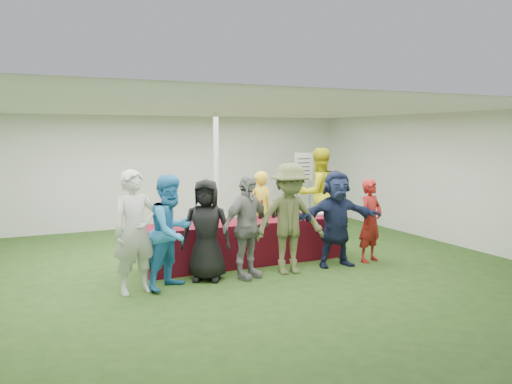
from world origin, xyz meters
name	(u,v)px	position (x,y,z in m)	size (l,w,h in m)	color
ground	(214,264)	(0.00, 0.00, 0.00)	(60.00, 60.00, 0.00)	#284719
tent	(216,180)	(0.50, 1.20, 1.35)	(10.00, 10.00, 10.00)	white
serving_table	(246,242)	(0.54, -0.14, 0.38)	(3.60, 0.80, 0.75)	maroon
wine_bottles	(278,210)	(1.25, 0.00, 0.87)	(0.87, 0.15, 0.32)	black
wine_glasses	(226,219)	(0.07, -0.41, 0.86)	(2.74, 0.14, 0.16)	silver
water_bottle	(247,214)	(0.61, -0.06, 0.85)	(0.07, 0.07, 0.23)	silver
bar_towel	(320,214)	(2.12, -0.09, 0.77)	(0.25, 0.18, 0.03)	white
dump_bucket	(330,212)	(2.15, -0.36, 0.84)	(0.22, 0.22, 0.18)	slate
wine_list_sign	(303,172)	(3.39, 2.74, 1.32)	(0.50, 0.03, 1.80)	slate
staff_pourer	(259,210)	(1.23, 0.74, 0.77)	(0.56, 0.37, 1.54)	yellow
staff_back	(318,194)	(2.80, 1.08, 0.99)	(0.96, 0.75, 1.97)	gold
customer_0	(135,232)	(-1.55, -1.02, 0.89)	(0.65, 0.42, 1.77)	beige
customer_1	(171,232)	(-1.02, -1.00, 0.84)	(0.82, 0.64, 1.68)	#297EC3
customer_2	(206,230)	(-0.43, -0.84, 0.79)	(0.77, 0.50, 1.58)	black
customer_3	(247,227)	(0.18, -1.01, 0.82)	(0.96, 0.40, 1.64)	gray
customer_4	(290,219)	(0.92, -1.05, 0.90)	(1.16, 0.67, 1.80)	brown
customer_5	(336,219)	(1.87, -0.99, 0.83)	(1.53, 0.49, 1.65)	#192141
customer_6	(371,221)	(2.59, -0.99, 0.74)	(0.54, 0.35, 1.47)	maroon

